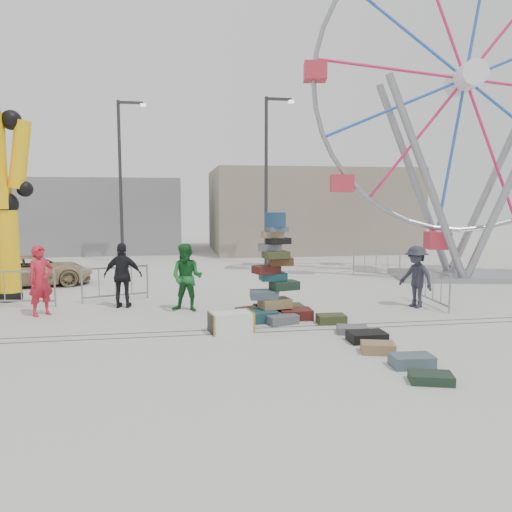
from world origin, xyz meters
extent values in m
plane|color=#9E9E99|center=(0.00, 0.00, 0.00)|extent=(90.00, 90.00, 0.00)
cube|color=#47443F|center=(0.00, 0.60, 0.00)|extent=(40.00, 0.04, 0.01)
cube|color=#47443F|center=(0.00, 1.00, 0.00)|extent=(40.00, 0.04, 0.01)
cube|color=gray|center=(7.00, 20.00, 2.50)|extent=(12.00, 8.00, 5.00)
cube|color=gray|center=(-6.00, 22.00, 2.20)|extent=(10.00, 8.00, 4.40)
cylinder|color=#2D2D30|center=(3.00, 13.00, 4.00)|extent=(0.16, 0.16, 8.00)
cube|color=#2D2D30|center=(3.60, 13.00, 7.90)|extent=(1.20, 0.15, 0.12)
cube|color=silver|center=(4.20, 13.00, 7.80)|extent=(0.25, 0.25, 0.12)
cylinder|color=#2D2D30|center=(-4.00, 15.00, 4.00)|extent=(0.16, 0.16, 8.00)
cube|color=#2D2D30|center=(-3.40, 15.00, 7.90)|extent=(1.20, 0.15, 0.12)
cube|color=silver|center=(-2.80, 15.00, 7.80)|extent=(0.25, 0.25, 0.12)
cube|color=#1A464E|center=(0.71, 1.66, 0.15)|extent=(1.01, 0.78, 0.30)
cube|color=#4E1814|center=(1.73, 1.79, 0.14)|extent=(0.87, 0.61, 0.27)
cube|color=#492F17|center=(0.64, 2.23, 0.13)|extent=(0.94, 0.78, 0.25)
cube|color=#373E1F|center=(1.66, 2.36, 0.14)|extent=(0.85, 0.62, 0.27)
cube|color=#5B5D63|center=(1.27, 1.39, 0.11)|extent=(0.89, 0.72, 0.23)
cube|color=black|center=(1.12, 2.52, 0.13)|extent=(0.77, 0.53, 0.25)
cube|color=olive|center=(1.20, 1.90, 0.42)|extent=(0.90, 0.71, 0.25)
cube|color=#495C68|center=(0.91, 1.89, 0.66)|extent=(0.76, 0.55, 0.23)
cube|color=#1A2F20|center=(1.45, 1.90, 0.89)|extent=(0.80, 0.64, 0.23)
cube|color=#1A464E|center=(1.18, 2.07, 1.11)|extent=(0.72, 0.51, 0.21)
cube|color=#4E1814|center=(0.98, 1.98, 1.31)|extent=(0.78, 0.67, 0.21)
cube|color=#492F17|center=(1.36, 1.97, 1.52)|extent=(0.64, 0.45, 0.21)
cube|color=#373E1F|center=(1.21, 1.84, 1.71)|extent=(0.72, 0.57, 0.18)
cube|color=#5B5D63|center=(1.08, 1.97, 1.90)|extent=(0.63, 0.46, 0.18)
cube|color=black|center=(1.29, 1.91, 2.07)|extent=(0.65, 0.52, 0.16)
cube|color=olive|center=(1.14, 1.95, 2.23)|extent=(0.56, 0.39, 0.16)
cube|color=#495C68|center=(1.24, 1.87, 2.38)|extent=(0.60, 0.48, 0.14)
cylinder|color=navy|center=(1.20, 1.90, 2.63)|extent=(0.55, 0.55, 0.37)
sphere|color=black|center=(-6.47, 5.58, 0.14)|extent=(0.71, 0.71, 0.71)
cylinder|color=yellow|center=(-6.47, 5.58, 1.50)|extent=(0.66, 0.66, 3.00)
sphere|color=black|center=(-6.47, 5.58, 3.00)|extent=(0.75, 0.75, 0.75)
sphere|color=black|center=(-6.19, 5.61, 5.53)|extent=(0.60, 0.60, 0.60)
cylinder|color=yellow|center=(-6.01, 5.64, 4.50)|extent=(0.82, 0.58, 2.11)
sphere|color=black|center=(-5.91, 5.65, 3.47)|extent=(0.49, 0.49, 0.49)
cube|color=gray|center=(9.86, 7.61, 0.10)|extent=(5.38, 3.87, 0.20)
cylinder|color=gray|center=(8.15, 7.07, 3.91)|extent=(3.39, 0.98, 7.93)
cylinder|color=gray|center=(11.21, 6.43, 3.91)|extent=(3.39, 0.98, 7.93)
cylinder|color=gray|center=(8.51, 8.79, 3.91)|extent=(3.39, 0.98, 7.93)
cylinder|color=gray|center=(11.57, 8.15, 3.91)|extent=(3.39, 0.98, 7.93)
cylinder|color=white|center=(9.86, 7.61, 7.82)|extent=(1.40, 2.31, 0.98)
torus|color=gray|center=(9.86, 7.61, 7.82)|extent=(11.71, 2.63, 11.92)
cube|color=#B82738|center=(9.86, 7.61, 1.47)|extent=(1.04, 1.04, 0.68)
cube|color=silver|center=(-0.09, 0.78, 0.24)|extent=(1.10, 0.76, 0.47)
cube|color=#373E1F|center=(2.53, 1.19, 0.11)|extent=(0.74, 0.50, 0.23)
cube|color=#5B5D63|center=(2.72, 0.19, 0.08)|extent=(0.81, 0.65, 0.17)
cube|color=black|center=(2.79, -0.54, 0.11)|extent=(0.82, 0.56, 0.23)
cube|color=olive|center=(2.70, -1.36, 0.11)|extent=(0.77, 0.62, 0.22)
cube|color=#495C68|center=(2.98, -2.29, 0.12)|extent=(0.81, 0.52, 0.24)
cube|color=#1A2F20|center=(2.92, -3.10, 0.08)|extent=(0.82, 0.65, 0.17)
imported|color=red|center=(-4.98, 3.31, 0.96)|extent=(0.83, 0.81, 1.92)
imported|color=#175C23|center=(-1.06, 3.23, 0.96)|extent=(1.13, 1.02, 1.92)
imported|color=black|center=(-2.89, 4.00, 0.95)|extent=(1.17, 0.62, 1.90)
imported|color=#23242E|center=(5.57, 2.68, 0.90)|extent=(1.05, 1.33, 1.80)
imported|color=tan|center=(-6.47, 8.43, 0.55)|extent=(4.29, 2.64, 1.11)
camera|label=1|loc=(-1.38, -10.78, 3.11)|focal=35.00mm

